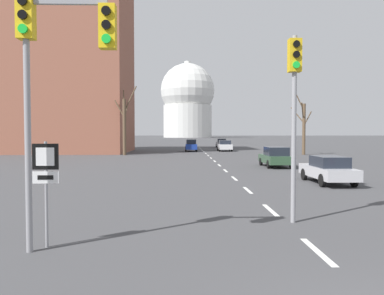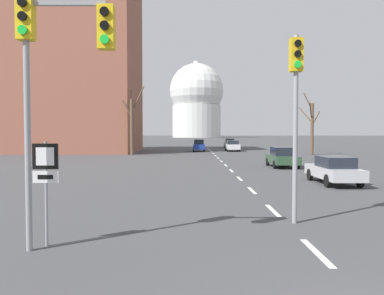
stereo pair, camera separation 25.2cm
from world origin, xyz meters
The scene contains 26 objects.
lane_stripe_0 centered at (0.00, 4.27, 0.00)m, with size 0.16×2.00×0.01m, color silver.
lane_stripe_1 centered at (0.00, 8.77, 0.00)m, with size 0.16×2.00×0.01m, color silver.
lane_stripe_2 centered at (0.00, 13.27, 0.00)m, with size 0.16×2.00×0.01m, color silver.
lane_stripe_3 centered at (0.00, 17.77, 0.00)m, with size 0.16×2.00×0.01m, color silver.
lane_stripe_4 centered at (0.00, 22.27, 0.00)m, with size 0.16×2.00×0.01m, color silver.
lane_stripe_5 centered at (0.00, 26.77, 0.00)m, with size 0.16×2.00×0.01m, color silver.
lane_stripe_6 centered at (0.00, 31.27, 0.00)m, with size 0.16×2.00×0.01m, color silver.
lane_stripe_7 centered at (0.00, 35.77, 0.00)m, with size 0.16×2.00×0.01m, color silver.
lane_stripe_8 centered at (0.00, 40.27, 0.00)m, with size 0.16×2.00×0.01m, color silver.
lane_stripe_9 centered at (0.00, 44.77, 0.00)m, with size 0.16×2.00×0.01m, color silver.
lane_stripe_10 centered at (0.00, 49.27, 0.00)m, with size 0.16×2.00×0.01m, color silver.
lane_stripe_11 centered at (0.00, 53.77, 0.00)m, with size 0.16×2.00×0.01m, color silver.
lane_stripe_12 centered at (0.00, 58.27, 0.00)m, with size 0.16×2.00×0.01m, color silver.
lane_stripe_13 centered at (0.00, 62.77, 0.00)m, with size 0.16×2.00×0.01m, color silver.
traffic_signal_near_left centered at (-5.86, 4.39, 4.38)m, with size 2.14×0.34×5.77m.
traffic_signal_centre_tall centered at (0.25, 6.98, 3.82)m, with size 0.36×0.34×5.51m.
route_sign_post centered at (-6.19, 4.72, 1.68)m, with size 0.60×0.08×2.47m.
sedan_near_left centered at (4.07, 64.33, 0.84)m, with size 1.80×3.99×1.65m.
sedan_near_right centered at (3.14, 50.69, 0.81)m, with size 1.94×4.09×1.60m.
sedan_mid_centre centered at (4.28, 25.13, 0.79)m, with size 1.91×4.34×1.57m.
sedan_far_left centered at (4.65, 15.54, 0.75)m, with size 1.77×4.43×1.45m.
sedan_far_right centered at (-1.80, 50.11, 0.88)m, with size 1.69×4.39×1.76m.
bare_tree_left_near centered at (-10.02, 41.33, 3.88)m, with size 2.66×2.50×8.40m.
bare_tree_right_near centered at (11.77, 41.49, 3.47)m, with size 2.15×2.98×7.54m.
capitol_dome centered at (0.00, 222.98, 22.33)m, with size 32.45×32.45×45.84m.
apartment_block_left centered at (-19.66, 48.77, 11.85)m, with size 18.00×14.00×23.69m, color #935642.
Camera 2 is at (-2.78, -3.96, 2.66)m, focal length 35.00 mm.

